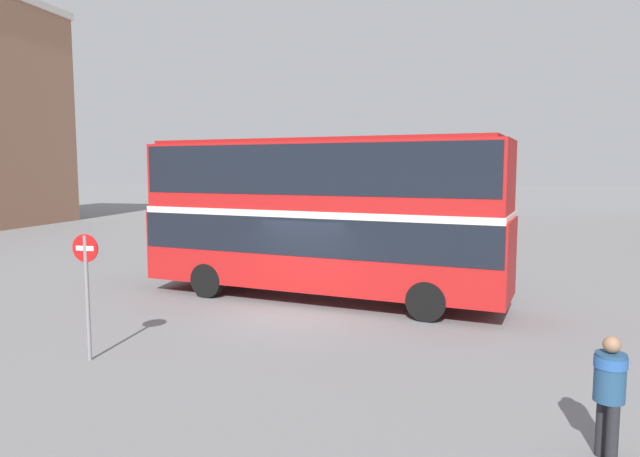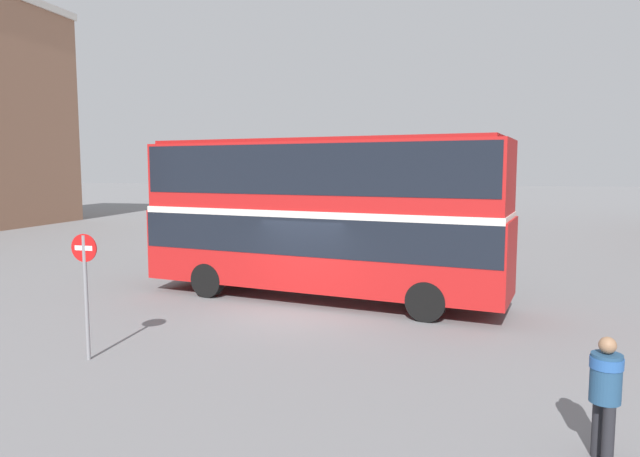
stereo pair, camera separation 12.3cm
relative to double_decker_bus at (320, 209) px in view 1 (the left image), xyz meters
name	(u,v)px [view 1 (the left image)]	position (x,y,z in m)	size (l,w,h in m)	color
ground_plane	(296,314)	(-0.25, -1.79, -2.77)	(240.00, 240.00, 0.00)	slate
double_decker_bus	(320,209)	(0.00, 0.00, 0.00)	(11.31, 4.54, 4.83)	red
pedestrian_foreground	(609,385)	(5.97, -8.43, -1.70)	(0.53, 0.53, 1.74)	#232328
parked_car_kerb_near	(337,238)	(-1.36, 9.44, -2.03)	(4.33, 2.63, 1.45)	navy
no_entry_sign	(87,278)	(-3.42, -6.42, -1.03)	(0.58, 0.08, 2.64)	gray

